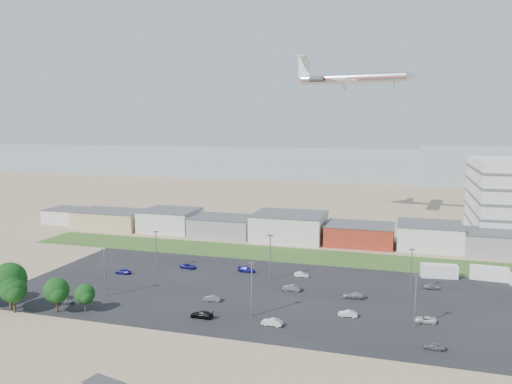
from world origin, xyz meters
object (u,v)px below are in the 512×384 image
at_px(box_trailer_a, 439,271).
at_px(parked_car_6, 247,269).
at_px(airliner, 353,79).
at_px(parked_car_10, 66,301).
at_px(parked_car_8, 432,286).
at_px(parked_car_13, 272,322).
at_px(parked_car_0, 425,320).
at_px(parked_car_7, 292,288).
at_px(parked_car_11, 302,274).
at_px(parked_car_1, 348,314).
at_px(parked_car_12, 353,295).
at_px(parked_car_5, 123,271).
at_px(parked_car_9, 188,266).
at_px(parked_car_2, 434,346).
at_px(parked_car_3, 202,314).
at_px(parked_car_4, 212,298).

height_order(box_trailer_a, parked_car_6, box_trailer_a).
distance_m(airliner, parked_car_10, 127.49).
distance_m(parked_car_8, parked_car_13, 41.19).
bearing_deg(parked_car_10, parked_car_0, -75.45).
distance_m(parked_car_7, parked_car_8, 31.01).
bearing_deg(parked_car_0, parked_car_11, -129.72).
distance_m(box_trailer_a, parked_car_11, 32.65).
bearing_deg(parked_car_7, parked_car_10, -61.54).
relative_size(parked_car_0, parked_car_6, 0.89).
xyz_separation_m(parked_car_1, parked_car_12, (-0.08, 10.46, 0.04)).
xyz_separation_m(parked_car_5, parked_car_10, (-0.21, -21.23, -0.07)).
bearing_deg(parked_car_13, parked_car_1, 127.41).
bearing_deg(parked_car_9, parked_car_2, -110.24).
relative_size(parked_car_5, parked_car_10, 0.95).
xyz_separation_m(parked_car_1, parked_car_11, (-13.37, 21.97, -0.03)).
xyz_separation_m(parked_car_2, parked_car_10, (-70.64, 0.65, 0.01)).
bearing_deg(parked_car_3, parked_car_5, -122.76).
distance_m(parked_car_4, parked_car_8, 48.39).
bearing_deg(parked_car_6, parked_car_13, -149.57).
bearing_deg(airliner, parked_car_0, -69.01).
xyz_separation_m(parked_car_9, parked_car_11, (28.78, 1.34, -0.01)).
xyz_separation_m(parked_car_0, parked_car_1, (-13.89, -1.19, 0.04)).
xyz_separation_m(parked_car_5, parked_car_12, (55.43, -1.42, -0.00)).
bearing_deg(parked_car_6, parked_car_9, 99.94).
distance_m(parked_car_3, parked_car_13, 13.59).
relative_size(parked_car_5, parked_car_12, 0.86).
distance_m(parked_car_10, parked_car_12, 59.06).
relative_size(box_trailer_a, parked_car_4, 2.29).
xyz_separation_m(parked_car_7, parked_car_8, (29.41, 9.82, -0.06)).
relative_size(parked_car_2, parked_car_9, 0.80).
bearing_deg(parked_car_10, parked_car_3, -82.35).
height_order(parked_car_7, parked_car_13, parked_car_7).
xyz_separation_m(parked_car_6, parked_car_8, (43.12, -0.59, -0.05)).
bearing_deg(parked_car_5, parked_car_12, 88.77).
bearing_deg(parked_car_7, parked_car_11, -178.20).
xyz_separation_m(box_trailer_a, airliner, (-28.37, 66.79, 51.27)).
height_order(parked_car_1, parked_car_9, parked_car_1).
height_order(parked_car_11, parked_car_13, parked_car_13).
xyz_separation_m(parked_car_7, parked_car_9, (-28.71, 9.07, -0.08)).
height_order(parked_car_6, parked_car_7, parked_car_7).
xyz_separation_m(parked_car_6, parked_car_11, (13.77, -0.01, -0.07)).
bearing_deg(parked_car_1, parked_car_4, -94.08).
height_order(parked_car_0, parked_car_6, parked_car_6).
xyz_separation_m(parked_car_0, parked_car_9, (-56.03, 19.45, 0.03)).
height_order(parked_car_0, parked_car_12, parked_car_12).
distance_m(parked_car_12, parked_car_13, 22.50).
distance_m(box_trailer_a, parked_car_6, 46.03).
relative_size(box_trailer_a, parked_car_13, 2.16).
bearing_deg(parked_car_5, parked_car_7, 89.81).
relative_size(parked_car_6, parked_car_11, 1.28).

